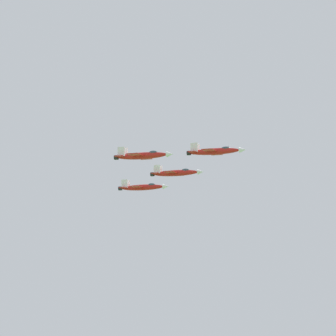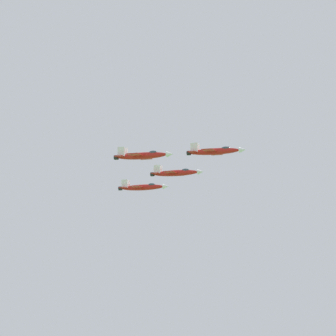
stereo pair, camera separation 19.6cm
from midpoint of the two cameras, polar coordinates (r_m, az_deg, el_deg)
name	(u,v)px [view 1 (the left image)]	position (r m, az deg, el deg)	size (l,w,h in m)	color
jet_lead	(215,151)	(210.32, 3.50, 1.26)	(14.57, 12.19, 3.55)	red
jet_left_wingman	(176,173)	(227.48, 0.56, -0.36)	(14.48, 12.20, 3.53)	red
jet_right_wingman	(142,156)	(202.23, -1.97, 0.94)	(14.49, 12.35, 3.55)	red
jet_left_outer	(142,187)	(245.47, -1.96, -1.45)	(14.96, 12.54, 3.64)	red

